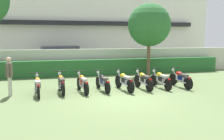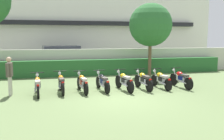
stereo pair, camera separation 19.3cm
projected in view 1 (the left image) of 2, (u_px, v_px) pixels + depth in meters
The scene contains 15 objects.
ground at pixel (123, 99), 9.96m from camera, with size 60.00×60.00×0.00m, color #607547.
building at pixel (80, 27), 23.72m from camera, with size 24.01×6.50×7.09m.
compound_wall at pixel (93, 61), 16.84m from camera, with size 22.81×0.30×1.73m, color beige.
hedge_row at pixel (95, 67), 16.21m from camera, with size 18.25×0.70×1.05m, color #28602D.
parked_car at pixel (62, 58), 18.51m from camera, with size 4.70×2.53×1.89m.
tree_far_side at pixel (149, 25), 15.88m from camera, with size 2.83×2.83×4.76m.
motorcycle_in_row_0 at pixel (38, 85), 10.55m from camera, with size 0.60×1.91×0.95m.
motorcycle_in_row_1 at pixel (61, 83), 10.94m from camera, with size 0.60×1.85×0.97m.
motorcycle_in_row_2 at pixel (82, 83), 11.13m from camera, with size 0.60×1.91×0.95m.
motorcycle_in_row_3 at pixel (103, 82), 11.42m from camera, with size 0.60×1.91×0.95m.
motorcycle_in_row_4 at pixel (124, 81), 11.51m from camera, with size 0.60×1.96×0.97m.
motorcycle_in_row_5 at pixel (143, 80), 11.75m from camera, with size 0.60×1.85×0.97m.
motorcycle_in_row_6 at pixel (161, 79), 12.05m from camera, with size 0.60×1.87×0.94m.
motorcycle_in_row_7 at pixel (180, 79), 12.22m from camera, with size 0.60×1.90×0.97m.
inspector_person at pixel (9, 73), 10.36m from camera, with size 0.23×0.68×1.70m.
Camera 1 is at (-2.83, -9.30, 2.54)m, focal length 38.54 mm.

